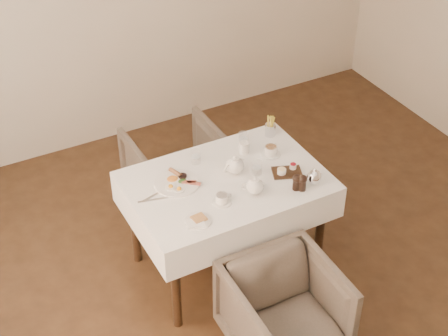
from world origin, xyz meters
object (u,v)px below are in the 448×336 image
at_px(armchair_far, 178,170).
at_px(teapot_centre, 235,164).
at_px(table, 226,194).
at_px(breakfast_plate, 177,182).
at_px(armchair_near, 284,312).

height_order(armchair_far, teapot_centre, teapot_centre).
xyz_separation_m(table, breakfast_plate, (-0.30, 0.12, 0.13)).
relative_size(armchair_near, armchair_far, 0.94).
bearing_deg(armchair_far, breakfast_plate, 65.37).
distance_m(armchair_far, breakfast_plate, 0.86).
relative_size(armchair_far, breakfast_plate, 2.40).
distance_m(table, breakfast_plate, 0.35).
xyz_separation_m(armchair_near, armchair_far, (0.03, 1.59, 0.02)).
distance_m(breakfast_plate, teapot_centre, 0.40).
height_order(table, armchair_near, table).
bearing_deg(breakfast_plate, armchair_far, 72.31).
relative_size(table, armchair_far, 1.81).
xyz_separation_m(breakfast_plate, teapot_centre, (0.38, -0.08, 0.06)).
bearing_deg(breakfast_plate, table, -15.30).
relative_size(armchair_far, teapot_centre, 4.16).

